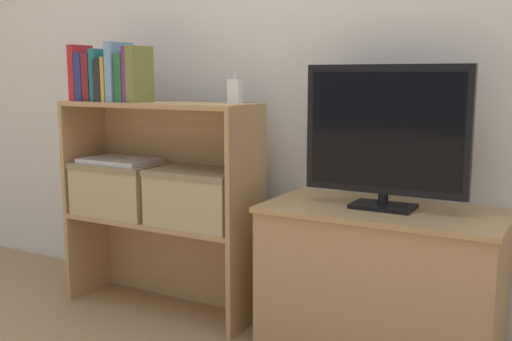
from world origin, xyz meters
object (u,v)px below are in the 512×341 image
at_px(book_teal, 102,75).
at_px(book_mustard, 114,79).
at_px(book_plum, 134,75).
at_px(storage_basket_right, 198,195).
at_px(book_navy, 87,77).
at_px(tv, 385,134).
at_px(storage_basket_left, 121,186).
at_px(book_skyblue, 120,72).
at_px(book_forest, 128,78).
at_px(baby_monitor, 235,92).
at_px(book_crimson, 81,73).
at_px(book_olive, 140,74).
at_px(tv_stand, 380,280).
at_px(book_maroon, 95,77).
at_px(book_charcoal, 109,80).
at_px(laptop, 120,161).

bearing_deg(book_teal, book_mustard, 0.00).
height_order(book_plum, storage_basket_right, book_plum).
bearing_deg(storage_basket_right, book_navy, -177.12).
bearing_deg(tv, storage_basket_left, -176.06).
bearing_deg(book_skyblue, book_forest, 0.00).
distance_m(book_skyblue, baby_monitor, 0.55).
height_order(book_forest, storage_basket_right, book_forest).
relative_size(book_crimson, book_mustard, 1.29).
bearing_deg(book_forest, book_skyblue, 180.00).
bearing_deg(tv, book_mustard, -174.63).
height_order(book_teal, baby_monitor, book_teal).
distance_m(book_crimson, baby_monitor, 0.77).
relative_size(book_navy, book_olive, 0.90).
distance_m(book_navy, storage_basket_right, 0.74).
relative_size(storage_basket_left, storage_basket_right, 1.00).
height_order(book_crimson, book_mustard, book_crimson).
bearing_deg(tv_stand, book_maroon, -175.02).
xyz_separation_m(tv, baby_monitor, (-0.58, -0.07, 0.14)).
height_order(book_maroon, book_plum, book_plum).
distance_m(tv, book_forest, 1.10).
bearing_deg(book_crimson, book_olive, 0.00).
height_order(storage_basket_left, storage_basket_right, same).
distance_m(tv, book_crimson, 1.37).
height_order(book_navy, book_skyblue, book_skyblue).
xyz_separation_m(book_crimson, baby_monitor, (0.77, 0.04, -0.07)).
height_order(tv, book_maroon, book_maroon).
bearing_deg(book_maroon, tv_stand, 4.98).
bearing_deg(baby_monitor, book_charcoal, -175.92).
relative_size(tv_stand, tv, 1.46).
distance_m(tv_stand, book_plum, 1.29).
bearing_deg(book_forest, book_charcoal, 180.00).
distance_m(book_teal, laptop, 0.38).
relative_size(storage_basket_left, laptop, 1.23).
distance_m(book_maroon, book_charcoal, 0.08).
height_order(book_mustard, storage_basket_left, book_mustard).
relative_size(book_crimson, book_forest, 1.22).
xyz_separation_m(book_crimson, laptop, (0.18, 0.03, -0.38)).
distance_m(book_olive, baby_monitor, 0.44).
bearing_deg(book_skyblue, book_navy, 180.00).
relative_size(book_mustard, book_forest, 0.95).
height_order(book_crimson, storage_basket_right, book_crimson).
relative_size(book_maroon, book_teal, 0.92).
bearing_deg(book_crimson, baby_monitor, 3.22).
xyz_separation_m(book_crimson, book_teal, (0.12, 0.00, -0.01)).
bearing_deg(book_forest, storage_basket_left, 161.50).
bearing_deg(book_forest, baby_monitor, 4.93).
bearing_deg(storage_basket_right, book_plum, -174.61).
bearing_deg(book_charcoal, laptop, 52.76).
bearing_deg(storage_basket_right, book_maroon, -176.87).
distance_m(book_plum, storage_basket_right, 0.57).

